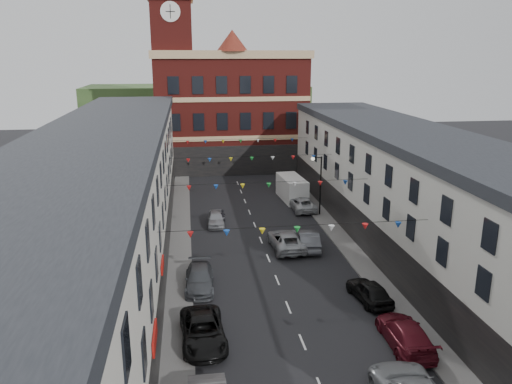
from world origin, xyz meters
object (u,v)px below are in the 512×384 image
car_right_d (369,291)px  white_van (292,188)px  car_left_d (200,279)px  pedestrian (223,218)px  car_left_c (203,331)px  car_right_c (405,334)px  car_right_e (308,240)px  street_lamp (318,178)px  car_left_e (216,218)px  moving_car (286,240)px  car_right_f (302,204)px

car_right_d → white_van: size_ratio=0.73×
car_left_d → pedestrian: 12.89m
car_left_c → white_van: size_ratio=0.91×
car_right_c → car_right_e: car_right_e is taller
street_lamp → pedestrian: bearing=-169.2°
car_left_e → car_right_d: size_ratio=0.94×
white_van → car_right_c: bearing=-93.7°
car_left_c → moving_car: size_ratio=0.96×
car_left_d → pedestrian: (2.50, 12.65, 0.10)m
car_left_c → pedestrian: size_ratio=3.28×
car_left_e → moving_car: moving_car is taller
car_left_c → car_right_d: (10.88, 3.40, -0.01)m
car_right_c → white_van: (-0.29, 29.07, 0.52)m
street_lamp → car_left_e: size_ratio=1.52×
car_left_d → car_left_e: 13.06m
street_lamp → car_left_e: (-10.15, -1.54, -3.23)m
street_lamp → car_right_d: bearing=-93.8°
car_right_c → car_right_d: car_right_c is taller
car_left_e → car_right_c: bearing=-63.8°
car_left_e → pedestrian: (0.60, -0.28, 0.12)m
car_left_c → car_right_d: car_left_c is taller
car_left_d → car_right_c: size_ratio=0.94×
pedestrian → car_right_f: bearing=47.2°
car_right_e → moving_car: car_right_e is taller
car_right_e → moving_car: 1.81m
car_right_e → pedestrian: pedestrian is taller
car_right_d → car_left_c: bearing=9.6°
street_lamp → car_left_c: bearing=-119.5°
street_lamp → white_van: (-1.34, 5.97, -2.64)m
car_left_c → car_right_d: size_ratio=1.24×
car_right_c → car_right_d: size_ratio=1.21×
car_right_d → pedestrian: pedestrian is taller
street_lamp → pedestrian: 10.21m
moving_car → car_left_e: bearing=-52.9°
car_left_e → car_right_e: 9.91m
car_left_d → white_van: (10.71, 20.44, 0.57)m
car_right_d → white_van: bearing=-97.4°
car_right_f → moving_car: (-3.70, -10.18, 0.06)m
car_left_e → pedestrian: bearing=-21.4°
street_lamp → moving_car: size_ratio=1.11×
car_left_c → white_van: bearing=65.6°
street_lamp → car_right_e: street_lamp is taller
car_right_f → car_left_d: bearing=56.0°
car_left_c → car_right_d: bearing=14.4°
car_right_e → moving_car: bearing=1.7°
car_right_f → white_van: size_ratio=0.86×
car_left_d → white_van: bearing=64.7°
car_left_e → car_right_d: bearing=-57.9°
car_right_f → pedestrian: bearing=23.8°
car_left_e → car_left_c: bearing=-92.2°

